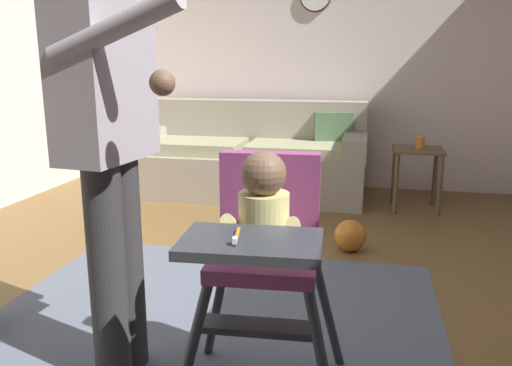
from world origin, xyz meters
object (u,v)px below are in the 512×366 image
(couch, at_px, (250,159))
(sippy_cup, at_px, (420,143))
(high_chair, at_px, (264,234))
(toy_ball, at_px, (350,236))
(side_table, at_px, (417,165))
(adult_standing, at_px, (110,143))

(couch, bearing_deg, sippy_cup, 81.30)
(high_chair, height_order, toy_ball, high_chair)
(side_table, bearing_deg, high_chair, -105.06)
(adult_standing, bearing_deg, sippy_cup, 69.42)
(adult_standing, relative_size, sippy_cup, 16.39)
(couch, bearing_deg, adult_standing, 3.14)
(adult_standing, distance_m, toy_ball, 1.96)
(high_chair, xyz_separation_m, adult_standing, (-0.59, 0.06, 0.28))
(couch, xyz_separation_m, adult_standing, (0.16, -2.92, 0.60))
(couch, distance_m, sippy_cup, 1.53)
(side_table, bearing_deg, couch, 171.24)
(toy_ball, xyz_separation_m, sippy_cup, (0.50, 1.12, 0.47))
(couch, height_order, sippy_cup, couch)
(couch, height_order, side_table, couch)
(high_chair, bearing_deg, adult_standing, -99.98)
(toy_ball, relative_size, sippy_cup, 2.09)
(side_table, height_order, sippy_cup, sippy_cup)
(toy_ball, xyz_separation_m, side_table, (0.49, 1.12, 0.28))
(high_chair, bearing_deg, couch, -169.83)
(adult_standing, relative_size, toy_ball, 7.84)
(high_chair, relative_size, toy_ball, 4.51)
(high_chair, distance_m, side_table, 2.86)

